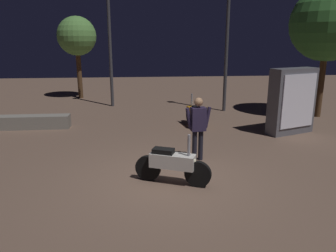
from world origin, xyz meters
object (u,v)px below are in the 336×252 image
Objects in this scene: streetlamp_far at (227,28)px; motorcycle_orange_parked_left at (195,114)px; motorcycle_white_foreground at (172,164)px; streetlamp_near at (109,29)px; kiosk_billboard at (292,101)px; person_rider_beside at (198,124)px.

motorcycle_orange_parked_left is at bearing -124.56° from streetlamp_far.
motorcycle_white_foreground is 9.19m from streetlamp_near.
kiosk_billboard is at bearing 62.09° from motorcycle_white_foreground.
motorcycle_orange_parked_left is 5.83m from streetlamp_near.
person_rider_beside is 0.30× the size of streetlamp_far.
motorcycle_white_foreground is at bearing -37.79° from person_rider_beside.
streetlamp_near is at bearing 162.92° from streetlamp_far.
person_rider_beside is 0.30× the size of streetlamp_near.
person_rider_beside is at bearing 11.55° from kiosk_billboard.
motorcycle_white_foreground is 4.74m from motorcycle_orange_parked_left.
person_rider_beside is at bearing 161.62° from motorcycle_orange_parked_left.
motorcycle_white_foreground is at bearing 154.65° from motorcycle_orange_parked_left.
streetlamp_far is 2.58× the size of kiosk_billboard.
streetlamp_near is (-2.63, 7.19, 2.43)m from person_rider_beside.
kiosk_billboard reaches higher than motorcycle_white_foreground.
streetlamp_far reaches higher than motorcycle_orange_parked_left.
streetlamp_far is at bearing -17.08° from streetlamp_near.
motorcycle_orange_parked_left is 0.79× the size of kiosk_billboard.
streetlamp_near reaches higher than person_rider_beside.
kiosk_billboard reaches higher than person_rider_beside.
streetlamp_far is at bearing 89.67° from motorcycle_white_foreground.
kiosk_billboard is (2.95, -1.09, 0.61)m from motorcycle_orange_parked_left.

